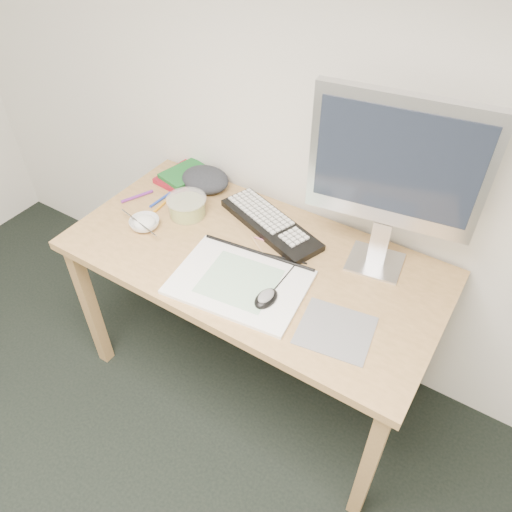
{
  "coord_description": "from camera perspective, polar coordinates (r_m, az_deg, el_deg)",
  "views": [
    {
      "loc": [
        0.89,
        0.3,
        1.99
      ],
      "look_at": [
        0.21,
        1.36,
        0.83
      ],
      "focal_mm": 35.0,
      "sensor_mm": 36.0,
      "label": 1
    }
  ],
  "objects": [
    {
      "name": "mouse",
      "position": [
        1.65,
        1.15,
        -4.62
      ],
      "size": [
        0.07,
        0.11,
        0.03
      ],
      "primitive_type": "ellipsoid",
      "rotation": [
        0.0,
        0.0,
        -0.06
      ],
      "color": "black",
      "rests_on": "sketchpad"
    },
    {
      "name": "desk",
      "position": [
        1.89,
        -0.37,
        -1.87
      ],
      "size": [
        1.4,
        0.7,
        0.75
      ],
      "color": "tan",
      "rests_on": "ground"
    },
    {
      "name": "monitor",
      "position": [
        1.62,
        15.68,
        9.61
      ],
      "size": [
        0.55,
        0.2,
        0.64
      ],
      "rotation": [
        0.0,
        0.0,
        0.15
      ],
      "color": "silver",
      "rests_on": "desk"
    },
    {
      "name": "fruit_tub",
      "position": [
        2.02,
        -7.89,
        5.63
      ],
      "size": [
        0.2,
        0.2,
        0.08
      ],
      "primitive_type": "cylinder",
      "rotation": [
        0.0,
        0.0,
        -0.26
      ],
      "color": "gold",
      "rests_on": "desk"
    },
    {
      "name": "marker_blue",
      "position": [
        2.14,
        -10.89,
        6.33
      ],
      "size": [
        0.02,
        0.12,
        0.01
      ],
      "primitive_type": "cylinder",
      "rotation": [
        0.0,
        1.57,
        1.51
      ],
      "color": "#1F3AAA",
      "rests_on": "desk"
    },
    {
      "name": "sketchpad",
      "position": [
        1.73,
        -1.9,
        -3.01
      ],
      "size": [
        0.49,
        0.38,
        0.01
      ],
      "primitive_type": "cube",
      "rotation": [
        0.0,
        0.0,
        0.12
      ],
      "color": "silver",
      "rests_on": "desk"
    },
    {
      "name": "book_green",
      "position": [
        2.24,
        -8.06,
        9.33
      ],
      "size": [
        0.19,
        0.23,
        0.02
      ],
      "primitive_type": "cube",
      "rotation": [
        0.0,
        0.0,
        -0.23
      ],
      "color": "#186226",
      "rests_on": "book_red"
    },
    {
      "name": "pencil_black",
      "position": [
        1.83,
        3.05,
        -0.21
      ],
      "size": [
        0.18,
        0.05,
        0.01
      ],
      "primitive_type": "cylinder",
      "rotation": [
        0.0,
        1.57,
        0.23
      ],
      "color": "black",
      "rests_on": "desk"
    },
    {
      "name": "rice_bowl",
      "position": [
        2.0,
        -12.61,
        3.63
      ],
      "size": [
        0.12,
        0.12,
        0.04
      ],
      "primitive_type": "imported",
      "rotation": [
        0.0,
        0.0,
        -0.04
      ],
      "color": "white",
      "rests_on": "desk"
    },
    {
      "name": "mousepad",
      "position": [
        1.62,
        9.08,
        -8.39
      ],
      "size": [
        0.26,
        0.24,
        0.0
      ],
      "primitive_type": "cube",
      "rotation": [
        0.0,
        0.0,
        0.15
      ],
      "color": "slate",
      "rests_on": "desk"
    },
    {
      "name": "cloth_lump",
      "position": [
        2.18,
        -5.82,
        8.69
      ],
      "size": [
        0.19,
        0.16,
        0.07
      ],
      "primitive_type": "ellipsoid",
      "rotation": [
        0.0,
        0.0,
        0.06
      ],
      "color": "#24262B",
      "rests_on": "desk"
    },
    {
      "name": "pencil_pink",
      "position": [
        1.89,
        1.95,
        1.43
      ],
      "size": [
        0.16,
        0.02,
        0.01
      ],
      "primitive_type": "cylinder",
      "rotation": [
        0.0,
        1.57,
        0.07
      ],
      "color": "#CE678B",
      "rests_on": "desk"
    },
    {
      "name": "book_red",
      "position": [
        2.25,
        -8.1,
        9.02
      ],
      "size": [
        0.19,
        0.25,
        0.02
      ],
      "primitive_type": "cube",
      "rotation": [
        0.0,
        0.0,
        -0.1
      ],
      "color": "maroon",
      "rests_on": "desk"
    },
    {
      "name": "pencil_tan",
      "position": [
        1.85,
        0.72,
        0.48
      ],
      "size": [
        0.17,
        0.11,
        0.01
      ],
      "primitive_type": "cylinder",
      "rotation": [
        0.0,
        1.57,
        -0.58
      ],
      "color": "tan",
      "rests_on": "desk"
    },
    {
      "name": "marker_purple",
      "position": [
        2.18,
        -13.43,
        6.65
      ],
      "size": [
        0.07,
        0.14,
        0.01
      ],
      "primitive_type": "cylinder",
      "rotation": [
        0.0,
        1.57,
        1.15
      ],
      "color": "#6B2486",
      "rests_on": "desk"
    },
    {
      "name": "chopsticks",
      "position": [
        1.98,
        -13.26,
        3.76
      ],
      "size": [
        0.22,
        0.07,
        0.02
      ],
      "primitive_type": "cylinder",
      "rotation": [
        0.0,
        1.57,
        -0.23
      ],
      "color": "silver",
      "rests_on": "rice_bowl"
    },
    {
      "name": "marker_orange",
      "position": [
        2.1,
        -10.78,
        5.7
      ],
      "size": [
        0.02,
        0.12,
        0.01
      ],
      "primitive_type": "cylinder",
      "rotation": [
        0.0,
        1.57,
        1.65
      ],
      "color": "orange",
      "rests_on": "desk"
    },
    {
      "name": "keyboard",
      "position": [
        1.96,
        1.67,
        3.64
      ],
      "size": [
        0.49,
        0.3,
        0.03
      ],
      "primitive_type": "cube",
      "rotation": [
        0.0,
        0.0,
        -0.35
      ],
      "color": "black",
      "rests_on": "desk"
    }
  ]
}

